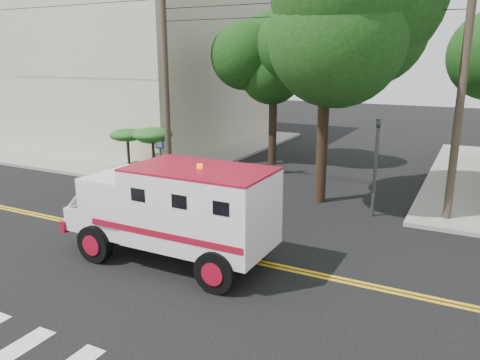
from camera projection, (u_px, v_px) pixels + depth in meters
The scene contains 11 objects.
ground at pixel (205, 251), 14.19m from camera, with size 100.00×100.00×0.00m, color black.
sidewalk_nw at pixel (139, 143), 31.76m from camera, with size 17.00×17.00×0.15m, color gray.
building_left at pixel (126, 66), 32.65m from camera, with size 16.00×14.00×10.00m, color beige.
utility_pole_left at pixel (166, 85), 20.69m from camera, with size 0.28×0.28×9.00m, color #382D23.
utility_pole_right at pixel (461, 94), 15.60m from camera, with size 0.28×0.28×9.00m, color #382D23.
tree_main at pixel (337, 14), 16.85m from camera, with size 6.08×5.70×9.85m.
tree_left at pixel (278, 57), 24.06m from camera, with size 4.48×4.20×7.70m.
traffic_signal at pixel (376, 157), 16.76m from camera, with size 0.15×0.18×3.60m.
accessibility_sign at pixel (160, 153), 21.90m from camera, with size 0.45×0.10×2.02m.
palm_planter at pixel (145, 143), 22.76m from camera, with size 3.52×2.63×2.36m.
armored_truck at pixel (176, 208), 13.11m from camera, with size 6.25×2.55×2.84m.
Camera 1 is at (6.96, -11.24, 5.69)m, focal length 35.00 mm.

